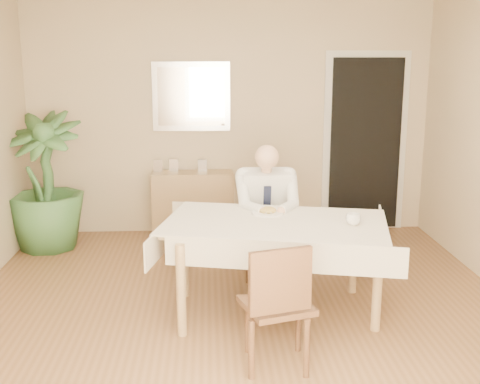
{
  "coord_description": "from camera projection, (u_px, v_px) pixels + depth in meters",
  "views": [
    {
      "loc": [
        -0.25,
        -4.28,
        2.03
      ],
      "look_at": [
        0.0,
        0.35,
        0.95
      ],
      "focal_mm": 45.0,
      "sensor_mm": 36.0,
      "label": 1
    }
  ],
  "objects": [
    {
      "name": "knife",
      "position": [
        273.0,
        213.0,
        4.8
      ],
      "size": [
        0.01,
        0.13,
        0.01
      ],
      "primitive_type": "cylinder",
      "rotation": [
        1.57,
        0.0,
        0.0
      ],
      "color": "silver",
      "rests_on": "dining_table"
    },
    {
      "name": "photo_frame_left",
      "position": [
        158.0,
        166.0,
        6.68
      ],
      "size": [
        0.1,
        0.02,
        0.14
      ],
      "primitive_type": "cube",
      "color": "silver",
      "rests_on": "sideboard"
    },
    {
      "name": "photo_frame_right",
      "position": [
        202.0,
        165.0,
        6.72
      ],
      "size": [
        0.1,
        0.02,
        0.14
      ],
      "primitive_type": "cube",
      "color": "silver",
      "rests_on": "sideboard"
    },
    {
      "name": "potted_palm",
      "position": [
        44.0,
        182.0,
        6.24
      ],
      "size": [
        0.97,
        0.97,
        1.44
      ],
      "primitive_type": "imported",
      "rotation": [
        0.0,
        0.0,
        -0.24
      ],
      "color": "#2F5729",
      "rests_on": "ground"
    },
    {
      "name": "dining_table",
      "position": [
        275.0,
        232.0,
        4.67
      ],
      "size": [
        1.93,
        1.39,
        0.75
      ],
      "rotation": [
        0.0,
        0.0,
        -0.22
      ],
      "color": "#967B51",
      "rests_on": "ground"
    },
    {
      "name": "photo_frame_center",
      "position": [
        174.0,
        165.0,
        6.72
      ],
      "size": [
        0.1,
        0.02,
        0.14
      ],
      "primitive_type": "cube",
      "color": "silver",
      "rests_on": "sideboard"
    },
    {
      "name": "mirror",
      "position": [
        191.0,
        97.0,
        6.66
      ],
      "size": [
        0.86,
        0.04,
        0.76
      ],
      "color": "silver",
      "rests_on": "room"
    },
    {
      "name": "chair_far",
      "position": [
        264.0,
        226.0,
        5.56
      ],
      "size": [
        0.44,
        0.44,
        0.82
      ],
      "rotation": [
        0.0,
        0.0,
        0.13
      ],
      "color": "#3E2518",
      "rests_on": "ground"
    },
    {
      "name": "plate",
      "position": [
        268.0,
        213.0,
        4.86
      ],
      "size": [
        0.26,
        0.26,
        0.02
      ],
      "primitive_type": "cylinder",
      "color": "white",
      "rests_on": "dining_table"
    },
    {
      "name": "fork",
      "position": [
        263.0,
        213.0,
        4.8
      ],
      "size": [
        0.01,
        0.13,
        0.01
      ],
      "primitive_type": "cylinder",
      "rotation": [
        1.57,
        0.0,
        0.0
      ],
      "color": "silver",
      "rests_on": "dining_table"
    },
    {
      "name": "window",
      "position": [
        289.0,
        239.0,
        1.9
      ],
      "size": [
        1.34,
        0.04,
        1.44
      ],
      "color": "beige",
      "rests_on": "room"
    },
    {
      "name": "food",
      "position": [
        268.0,
        210.0,
        4.86
      ],
      "size": [
        0.14,
        0.14,
        0.06
      ],
      "primitive_type": "ellipsoid",
      "color": "olive",
      "rests_on": "dining_table"
    },
    {
      "name": "sideboard",
      "position": [
        193.0,
        204.0,
        6.78
      ],
      "size": [
        0.92,
        0.34,
        0.73
      ],
      "primitive_type": "cube",
      "rotation": [
        0.0,
        0.0,
        0.04
      ],
      "color": "#967B51",
      "rests_on": "ground"
    },
    {
      "name": "doorway",
      "position": [
        365.0,
        144.0,
        6.88
      ],
      "size": [
        0.96,
        0.07,
        2.1
      ],
      "color": "beige",
      "rests_on": "ground"
    },
    {
      "name": "chair_near",
      "position": [
        278.0,
        301.0,
        3.83
      ],
      "size": [
        0.51,
        0.52,
        0.87
      ],
      "rotation": [
        0.0,
        0.0,
        0.29
      ],
      "color": "#3E2518",
      "rests_on": "ground"
    },
    {
      "name": "room",
      "position": [
        243.0,
        156.0,
        4.34
      ],
      "size": [
        5.0,
        5.02,
        2.6
      ],
      "color": "brown",
      "rests_on": "ground"
    },
    {
      "name": "coffee_mug",
      "position": [
        353.0,
        219.0,
        4.54
      ],
      "size": [
        0.14,
        0.14,
        0.09
      ],
      "primitive_type": "imported",
      "rotation": [
        0.0,
        0.0,
        -0.37
      ],
      "color": "white",
      "rests_on": "dining_table"
    },
    {
      "name": "seated_man",
      "position": [
        267.0,
        210.0,
        5.24
      ],
      "size": [
        0.48,
        0.72,
        1.24
      ],
      "color": "silver",
      "rests_on": "ground"
    }
  ]
}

